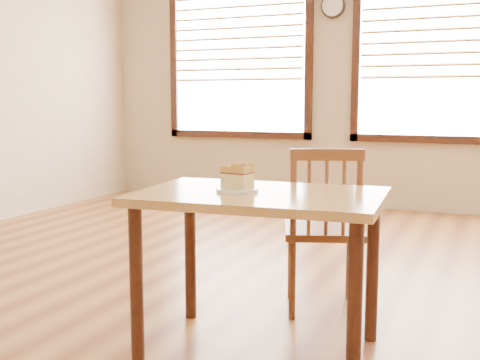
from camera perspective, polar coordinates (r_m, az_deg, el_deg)
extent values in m
plane|color=#98622C|center=(2.86, 2.99, -16.44)|extent=(8.00, 8.00, 0.00)
plane|color=#C1AE8D|center=(6.52, 15.71, 10.31)|extent=(7.00, 0.00, 7.00)
cube|color=white|center=(7.04, -0.10, 12.01)|extent=(1.60, 0.02, 1.80)
cube|color=#33170D|center=(7.02, -0.15, 4.34)|extent=(1.76, 0.06, 0.08)
cube|color=#33170D|center=(7.40, -6.25, 11.75)|extent=(0.08, 0.06, 1.96)
cube|color=#33170D|center=(6.73, 6.56, 12.16)|extent=(0.08, 0.06, 1.96)
cube|color=#AA7427|center=(7.05, -0.25, 16.11)|extent=(1.56, 0.05, 0.03)
cube|color=#AA7427|center=(7.04, -0.25, 15.18)|extent=(1.56, 0.05, 0.03)
cube|color=#AA7427|center=(7.02, -0.25, 14.25)|extent=(1.56, 0.05, 0.03)
cube|color=#AA7427|center=(7.01, -0.25, 13.31)|extent=(1.56, 0.05, 0.03)
cube|color=#AA7427|center=(7.00, -0.25, 12.37)|extent=(1.56, 0.05, 0.03)
cube|color=#AA7427|center=(6.99, -0.25, 11.42)|extent=(1.56, 0.05, 0.03)
cube|color=#AA7427|center=(6.98, -0.25, 10.48)|extent=(1.56, 0.05, 0.03)
cube|color=#AA7427|center=(6.98, -0.25, 9.53)|extent=(1.56, 0.05, 0.03)
cube|color=white|center=(6.48, 18.44, 12.00)|extent=(1.60, 0.02, 1.80)
cube|color=#33170D|center=(6.46, 18.08, 3.68)|extent=(1.76, 0.06, 0.08)
cube|color=#33170D|center=(6.60, 10.99, 12.16)|extent=(0.08, 0.06, 1.96)
cube|color=#AA7427|center=(6.48, 18.55, 15.45)|extent=(1.56, 0.05, 0.03)
cube|color=#AA7427|center=(6.47, 18.51, 14.43)|extent=(1.56, 0.05, 0.03)
cube|color=#AA7427|center=(6.45, 18.46, 13.42)|extent=(1.56, 0.05, 0.03)
cube|color=#AA7427|center=(6.44, 18.42, 12.39)|extent=(1.56, 0.05, 0.03)
cube|color=#AA7427|center=(6.43, 18.38, 11.37)|extent=(1.56, 0.05, 0.03)
cube|color=#AA7427|center=(6.42, 18.33, 10.34)|extent=(1.56, 0.05, 0.03)
cube|color=#AA7427|center=(6.42, 18.29, 9.31)|extent=(1.56, 0.05, 0.03)
cylinder|color=black|center=(6.70, 8.81, 16.01)|extent=(0.26, 0.04, 0.26)
cylinder|color=white|center=(6.68, 8.75, 16.04)|extent=(0.22, 0.01, 0.22)
cube|color=tan|center=(2.72, 1.91, -1.57)|extent=(1.15, 0.81, 0.04)
cylinder|color=#33170D|center=(2.72, -9.79, -9.78)|extent=(0.06, 0.06, 0.71)
cylinder|color=#33170D|center=(2.43, 10.81, -11.96)|extent=(0.06, 0.06, 0.71)
cylinder|color=#33170D|center=(3.23, -4.73, -6.90)|extent=(0.06, 0.06, 0.71)
cylinder|color=#33170D|center=(2.99, 12.44, -8.26)|extent=(0.06, 0.06, 0.71)
cube|color=brown|center=(3.36, 7.86, -4.77)|extent=(0.54, 0.54, 0.04)
cylinder|color=brown|center=(3.60, 10.30, -7.99)|extent=(0.04, 0.04, 0.43)
cylinder|color=brown|center=(3.57, 4.85, -8.00)|extent=(0.04, 0.04, 0.43)
cylinder|color=brown|center=(3.27, 11.00, -9.58)|extent=(0.04, 0.04, 0.43)
cylinder|color=brown|center=(3.25, 4.99, -9.61)|extent=(0.04, 0.04, 0.43)
cylinder|color=brown|center=(3.15, 11.26, -1.44)|extent=(0.04, 0.04, 0.46)
cylinder|color=brown|center=(3.12, 5.09, -1.40)|extent=(0.04, 0.04, 0.46)
cube|color=brown|center=(3.10, 8.27, 2.39)|extent=(0.37, 0.17, 0.06)
cylinder|color=brown|center=(3.14, 9.82, -1.61)|extent=(0.02, 0.02, 0.40)
cylinder|color=brown|center=(3.13, 8.19, -1.60)|extent=(0.02, 0.02, 0.40)
cylinder|color=brown|center=(3.13, 6.55, -1.59)|extent=(0.02, 0.02, 0.40)
cylinder|color=white|center=(2.73, -0.25, -0.95)|extent=(0.19, 0.19, 0.02)
cylinder|color=white|center=(2.73, -0.25, -1.03)|extent=(0.13, 0.13, 0.01)
cube|color=#FFE990|center=(2.72, -0.25, -0.08)|extent=(0.14, 0.11, 0.07)
cube|color=#481422|center=(2.72, -0.25, 0.69)|extent=(0.14, 0.11, 0.01)
cube|color=gold|center=(2.72, -0.25, 1.06)|extent=(0.14, 0.11, 0.03)
sphere|color=gold|center=(2.72, -0.22, 1.47)|extent=(0.02, 0.02, 0.02)
sphere|color=gold|center=(2.71, 0.74, 1.43)|extent=(0.02, 0.02, 0.02)
sphere|color=gold|center=(2.71, -0.70, 1.45)|extent=(0.02, 0.02, 0.02)
sphere|color=gold|center=(2.70, 0.78, 1.42)|extent=(0.02, 0.02, 0.02)
sphere|color=gold|center=(2.73, -0.36, 1.45)|extent=(0.01, 0.01, 0.01)
sphere|color=gold|center=(2.74, 0.01, 1.51)|extent=(0.02, 0.02, 0.02)
sphere|color=gold|center=(2.75, 0.08, 1.54)|extent=(0.02, 0.02, 0.02)
sphere|color=gold|center=(2.71, -0.24, 1.47)|extent=(0.02, 0.02, 0.02)
sphere|color=gold|center=(2.71, 0.60, 1.45)|extent=(0.02, 0.02, 0.02)
sphere|color=gold|center=(2.72, -1.49, 1.44)|extent=(0.01, 0.01, 0.01)
sphere|color=gold|center=(2.70, -0.29, 1.42)|extent=(0.02, 0.02, 0.02)
sphere|color=gold|center=(2.71, -0.73, 1.45)|extent=(0.02, 0.02, 0.02)
sphere|color=gold|center=(2.66, 0.35, 1.34)|extent=(0.02, 0.02, 0.02)
sphere|color=gold|center=(2.66, 0.32, 1.33)|extent=(0.02, 0.02, 0.02)
sphere|color=gold|center=(2.77, -1.11, 1.21)|extent=(0.01, 0.01, 0.01)
sphere|color=gold|center=(2.73, -1.72, 1.24)|extent=(0.01, 0.01, 0.01)
sphere|color=gold|center=(2.75, -1.40, 0.96)|extent=(0.01, 0.01, 0.01)
sphere|color=gold|center=(2.78, -1.07, 1.14)|extent=(0.02, 0.02, 0.02)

